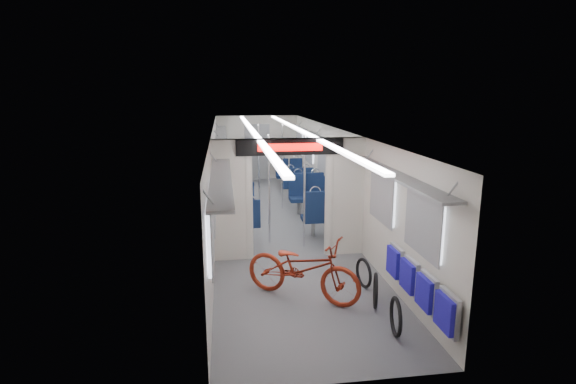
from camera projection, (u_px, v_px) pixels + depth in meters
The scene contains 14 objects.
carriage at pixel (278, 166), 10.17m from camera, with size 12.00×12.02×2.31m.
bicycle at pixel (303, 268), 6.90m from camera, with size 0.66×1.90×1.00m, color maroon.
flip_bench at pixel (418, 284), 6.14m from camera, with size 0.12×2.09×0.50m.
bike_hoop_a at pixel (396, 318), 5.89m from camera, with size 0.53×0.53×0.05m, color black.
bike_hoop_b at pixel (375, 292), 6.66m from camera, with size 0.54×0.54×0.05m, color black.
bike_hoop_c at pixel (364, 274), 7.35m from camera, with size 0.50×0.50×0.05m, color black.
seat_bay_near_left at pixel (238, 209), 10.24m from camera, with size 0.88×1.93×1.06m.
seat_bay_near_right at pixel (315, 201), 10.81m from camera, with size 0.96×2.32×1.18m.
seat_bay_far_left at pixel (234, 177), 13.88m from camera, with size 0.94×2.23×1.15m.
seat_bay_far_right at pixel (293, 176), 14.11m from camera, with size 0.89×1.98×1.07m.
stanchion_near_left at pixel (269, 190), 9.34m from camera, with size 0.04×0.04×2.30m, color silver.
stanchion_near_right at pixel (304, 192), 9.09m from camera, with size 0.04×0.04×2.30m, color silver.
stanchion_far_left at pixel (259, 167), 12.10m from camera, with size 0.04×0.04×2.30m, color silver.
stanchion_far_right at pixel (282, 167), 12.09m from camera, with size 0.04×0.04×2.30m, color silver.
Camera 1 is at (-1.22, -10.25, 3.16)m, focal length 28.00 mm.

